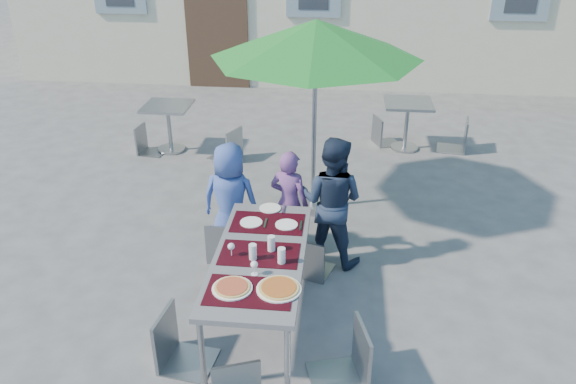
# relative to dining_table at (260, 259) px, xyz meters

# --- Properties ---
(ground) EXTENTS (90.00, 90.00, 0.00)m
(ground) POSITION_rel_dining_table_xyz_m (-0.01, 0.07, -0.70)
(ground) COLOR #4A4A4D
(ground) RESTS_ON ground
(dining_table) EXTENTS (0.80, 1.85, 0.76)m
(dining_table) POSITION_rel_dining_table_xyz_m (0.00, 0.00, 0.00)
(dining_table) COLOR #45454A
(dining_table) RESTS_ON ground
(pizza_near_left) EXTENTS (0.33, 0.33, 0.03)m
(pizza_near_left) POSITION_rel_dining_table_xyz_m (-0.14, -0.53, 0.07)
(pizza_near_left) COLOR white
(pizza_near_left) RESTS_ON dining_table
(pizza_near_right) EXTENTS (0.37, 0.37, 0.03)m
(pizza_near_right) POSITION_rel_dining_table_xyz_m (0.23, -0.50, 0.07)
(pizza_near_right) COLOR white
(pizza_near_right) RESTS_ON dining_table
(glassware) EXTENTS (0.52, 0.44, 0.15)m
(glassware) POSITION_rel_dining_table_xyz_m (0.05, -0.07, 0.13)
(glassware) COLOR silver
(glassware) RESTS_ON dining_table
(place_settings) EXTENTS (0.61, 0.53, 0.01)m
(place_settings) POSITION_rel_dining_table_xyz_m (0.01, 0.63, 0.06)
(place_settings) COLOR white
(place_settings) RESTS_ON dining_table
(child_0) EXTENTS (0.69, 0.49, 1.31)m
(child_0) POSITION_rel_dining_table_xyz_m (-0.49, 1.15, -0.04)
(child_0) COLOR #384F9A
(child_0) RESTS_ON ground
(child_1) EXTENTS (0.52, 0.42, 1.23)m
(child_1) POSITION_rel_dining_table_xyz_m (0.14, 1.24, -0.08)
(child_1) COLOR #683C7C
(child_1) RESTS_ON ground
(child_2) EXTENTS (0.79, 0.61, 1.44)m
(child_2) POSITION_rel_dining_table_xyz_m (0.60, 1.12, 0.03)
(child_2) COLOR #1C273E
(child_2) RESTS_ON ground
(chair_0) EXTENTS (0.41, 0.41, 0.91)m
(chair_0) POSITION_rel_dining_table_xyz_m (-0.54, 0.98, -0.17)
(chair_0) COLOR gray
(chair_0) RESTS_ON ground
(chair_1) EXTENTS (0.49, 0.49, 0.94)m
(chair_1) POSITION_rel_dining_table_xyz_m (0.02, 1.07, -0.15)
(chair_1) COLOR gray
(chair_1) RESTS_ON ground
(chair_2) EXTENTS (0.49, 0.49, 0.87)m
(chair_2) POSITION_rel_dining_table_xyz_m (0.41, 0.78, -0.19)
(chair_2) COLOR gray
(chair_2) RESTS_ON ground
(chair_3) EXTENTS (0.48, 0.47, 0.95)m
(chair_3) POSITION_rel_dining_table_xyz_m (-0.63, -0.60, -0.14)
(chair_3) COLOR gray
(chair_3) RESTS_ON ground
(chair_4) EXTENTS (0.54, 0.54, 0.99)m
(chair_4) POSITION_rel_dining_table_xyz_m (0.83, -0.65, -0.12)
(chair_4) COLOR gray
(chair_4) RESTS_ON ground
(chair_5) EXTENTS (0.49, 0.49, 0.86)m
(chair_5) POSITION_rel_dining_table_xyz_m (0.00, -1.14, -0.20)
(chair_5) COLOR gray
(chair_5) RESTS_ON ground
(patio_umbrella) EXTENTS (2.47, 2.47, 2.39)m
(patio_umbrella) POSITION_rel_dining_table_xyz_m (0.34, 2.30, 1.45)
(patio_umbrella) COLOR #A0A2A7
(patio_umbrella) RESTS_ON ground
(cafe_table_0) EXTENTS (0.71, 0.71, 0.76)m
(cafe_table_0) POSITION_rel_dining_table_xyz_m (-2.04, 3.97, -0.17)
(cafe_table_0) COLOR #A0A2A7
(cafe_table_0) RESTS_ON ground
(bg_chair_l_0) EXTENTS (0.41, 0.41, 0.84)m
(bg_chair_l_0) POSITION_rel_dining_table_xyz_m (-2.39, 3.84, -0.21)
(bg_chair_l_0) COLOR gray
(bg_chair_l_0) RESTS_ON ground
(bg_chair_r_0) EXTENTS (0.55, 0.54, 0.92)m
(bg_chair_r_0) POSITION_rel_dining_table_xyz_m (-1.04, 3.74, -0.16)
(bg_chair_r_0) COLOR #8F969A
(bg_chair_r_0) RESTS_ON ground
(cafe_table_1) EXTENTS (0.74, 0.74, 0.79)m
(cafe_table_1) POSITION_rel_dining_table_xyz_m (1.69, 4.42, -0.14)
(cafe_table_1) COLOR #A0A2A7
(cafe_table_1) RESTS_ON ground
(bg_chair_l_1) EXTENTS (0.50, 0.50, 0.87)m
(bg_chair_l_1) POSITION_rel_dining_table_xyz_m (1.33, 4.60, -0.19)
(bg_chair_l_1) COLOR gray
(bg_chair_l_1) RESTS_ON ground
(bg_chair_r_1) EXTENTS (0.50, 0.49, 0.97)m
(bg_chair_r_1) POSITION_rel_dining_table_xyz_m (2.53, 4.46, -0.13)
(bg_chair_r_1) COLOR gray
(bg_chair_r_1) RESTS_ON ground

